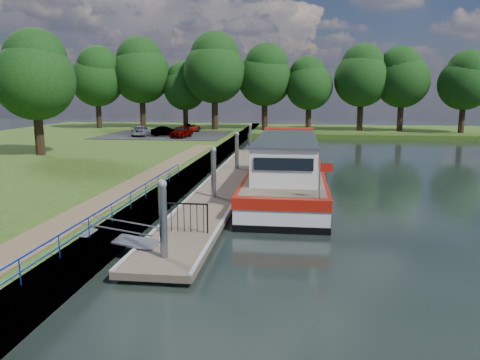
# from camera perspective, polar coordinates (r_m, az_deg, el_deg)

# --- Properties ---
(ground) EXTENTS (160.00, 160.00, 0.00)m
(ground) POSITION_cam_1_polar(r_m,az_deg,el_deg) (16.10, -8.66, -9.97)
(ground) COLOR black
(ground) RESTS_ON ground
(bank_edge) EXTENTS (1.10, 90.00, 0.78)m
(bank_edge) POSITION_cam_1_polar(r_m,az_deg,el_deg) (30.70, -5.72, 0.75)
(bank_edge) COLOR #473D2D
(bank_edge) RESTS_ON ground
(far_bank) EXTENTS (60.00, 18.00, 0.60)m
(far_bank) POSITION_cam_1_polar(r_m,az_deg,el_deg) (67.15, 13.83, 5.78)
(far_bank) COLOR #2C4814
(far_bank) RESTS_ON ground
(footpath) EXTENTS (1.60, 40.00, 0.05)m
(footpath) POSITION_cam_1_polar(r_m,az_deg,el_deg) (24.55, -13.57, -1.01)
(footpath) COLOR brown
(footpath) RESTS_ON riverbank
(carpark) EXTENTS (14.00, 12.00, 0.06)m
(carpark) POSITION_cam_1_polar(r_m,az_deg,el_deg) (54.85, -9.05, 5.46)
(carpark) COLOR black
(carpark) RESTS_ON riverbank
(blue_fence) EXTENTS (0.04, 18.04, 0.72)m
(blue_fence) POSITION_cam_1_polar(r_m,az_deg,el_deg) (19.31, -14.24, -2.62)
(blue_fence) COLOR #0C2DBF
(blue_fence) RESTS_ON riverbank
(pontoon) EXTENTS (2.50, 30.00, 0.56)m
(pontoon) POSITION_cam_1_polar(r_m,az_deg,el_deg) (28.33, -1.57, -0.45)
(pontoon) COLOR brown
(pontoon) RESTS_ON ground
(mooring_piles) EXTENTS (0.30, 27.30, 3.55)m
(mooring_piles) POSITION_cam_1_polar(r_m,az_deg,el_deg) (28.14, -1.58, 1.74)
(mooring_piles) COLOR gray
(mooring_piles) RESTS_ON ground
(gangway) EXTENTS (2.58, 1.00, 0.92)m
(gangway) POSITION_cam_1_polar(r_m,az_deg,el_deg) (16.92, -14.35, -6.92)
(gangway) COLOR #A5A8AD
(gangway) RESTS_ON ground
(gate_panel) EXTENTS (1.85, 0.05, 1.15)m
(gate_panel) POSITION_cam_1_polar(r_m,az_deg,el_deg) (17.78, -6.85, -4.04)
(gate_panel) COLOR black
(gate_panel) RESTS_ON ground
(barge) EXTENTS (4.36, 21.15, 4.78)m
(barge) POSITION_cam_1_polar(r_m,az_deg,el_deg) (29.02, 5.81, 1.58)
(barge) COLOR black
(barge) RESTS_ON ground
(horizon_trees) EXTENTS (54.38, 10.03, 12.87)m
(horizon_trees) POSITION_cam_1_polar(r_m,az_deg,el_deg) (63.47, 1.90, 12.73)
(horizon_trees) COLOR #332316
(horizon_trees) RESTS_ON ground
(bank_tree_a) EXTENTS (6.12, 6.12, 9.72)m
(bank_tree_a) POSITION_cam_1_polar(r_m,az_deg,el_deg) (40.06, -23.70, 11.76)
(bank_tree_a) COLOR #332316
(bank_tree_a) RESTS_ON riverbank
(car_a) EXTENTS (2.04, 3.86, 1.25)m
(car_a) POSITION_cam_1_polar(r_m,az_deg,el_deg) (51.24, -7.14, 5.89)
(car_a) COLOR #999999
(car_a) RESTS_ON carpark
(car_b) EXTENTS (3.39, 1.85, 1.06)m
(car_b) POSITION_cam_1_polar(r_m,az_deg,el_deg) (52.89, -9.08, 5.88)
(car_b) COLOR #999999
(car_b) RESTS_ON carpark
(car_c) EXTENTS (1.83, 3.93, 1.11)m
(car_c) POSITION_cam_1_polar(r_m,az_deg,el_deg) (53.80, -11.94, 5.89)
(car_c) COLOR #999999
(car_c) RESTS_ON carpark
(car_d) EXTENTS (2.94, 4.18, 1.06)m
(car_d) POSITION_cam_1_polar(r_m,az_deg,el_deg) (57.10, -6.50, 6.29)
(car_d) COLOR #999999
(car_d) RESTS_ON carpark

